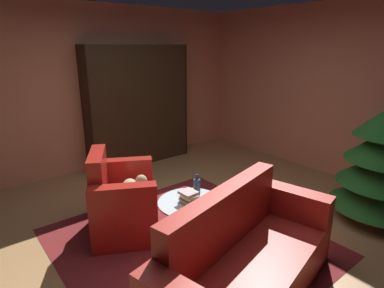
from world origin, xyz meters
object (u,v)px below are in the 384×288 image
Objects in this scene: armchair_red at (122,203)px; couch_red at (246,265)px; coffee_table at (190,205)px; book_stack_on_table at (189,197)px; bottle_on_table at (197,186)px; bookshelf_unit at (144,107)px.

couch_red is at bearing 11.30° from armchair_red.
coffee_table is 0.11m from book_stack_on_table.
coffee_table is 2.91× the size of bottle_on_table.
armchair_red is 5.08× the size of book_stack_on_table.
couch_red is at bearing -18.90° from bottle_on_table.
bookshelf_unit is at bearing 159.47° from book_stack_on_table.
book_stack_on_table is (2.41, -0.90, -0.50)m from bookshelf_unit.
armchair_red is 0.77m from coffee_table.
bookshelf_unit is at bearing 162.89° from bottle_on_table.
bookshelf_unit is 2.88× the size of coffee_table.
bookshelf_unit is 3.62m from couch_red.
armchair_red is 1.59× the size of coffee_table.
coffee_table is at bearing -20.06° from bookshelf_unit.
bottle_on_table is at bearing 118.03° from book_stack_on_table.
book_stack_on_table is at bearing 169.73° from couch_red.
couch_red is 1.01m from book_stack_on_table.
bookshelf_unit reaches higher than book_stack_on_table.
coffee_table is at bearing 41.71° from armchair_red.
book_stack_on_table is 0.91× the size of bottle_on_table.
bookshelf_unit reaches higher than bottle_on_table.
bottle_on_table is at bearing 119.70° from coffee_table.
book_stack_on_table is (-0.97, 0.18, 0.17)m from couch_red.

